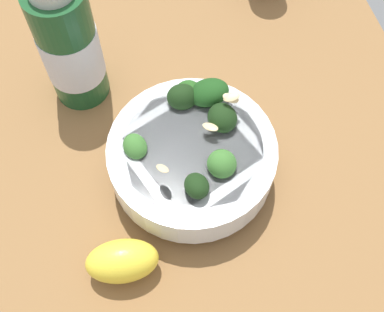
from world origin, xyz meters
The scene contains 4 objects.
ground_plane centered at (0.00, 0.00, -2.38)cm, with size 65.79×65.79×4.75cm, color brown.
bowl_of_broccoli centered at (2.42, -2.91, 3.92)cm, with size 18.24×18.39×9.71cm.
lemon_wedge centered at (-7.19, -12.49, 2.60)cm, with size 7.42×4.35×5.20cm, color yellow.
bottle_short centered at (-8.41, 11.69, 7.99)cm, with size 6.86×6.86×17.51cm.
Camera 1 is at (-3.63, -27.68, 50.91)cm, focal length 45.78 mm.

